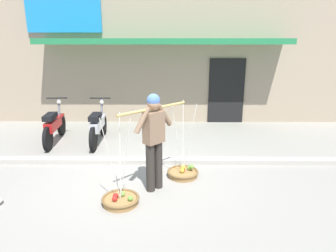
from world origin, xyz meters
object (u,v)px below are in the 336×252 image
fruit_vendor (154,136)px  motorcycle_second_in_row (98,126)px  fruit_basket_left_side (183,172)px  motorcycle_nearest_shop (54,126)px  fruit_basket_right_side (121,199)px

fruit_vendor → motorcycle_second_in_row: 2.95m
fruit_basket_left_side → motorcycle_nearest_shop: bearing=148.6°
fruit_basket_right_side → motorcycle_nearest_shop: size_ratio=0.80×
fruit_vendor → motorcycle_second_in_row: fruit_vendor is taller
motorcycle_second_in_row → fruit_basket_left_side: bearing=-43.1°
motorcycle_nearest_shop → motorcycle_second_in_row: (1.11, -0.00, 0.00)m
fruit_vendor → motorcycle_nearest_shop: fruit_vendor is taller
fruit_basket_left_side → motorcycle_second_in_row: size_ratio=0.80×
fruit_basket_right_side → motorcycle_nearest_shop: fruit_basket_right_side is taller
fruit_vendor → motorcycle_second_in_row: bearing=122.3°
fruit_vendor → fruit_basket_right_side: size_ratio=1.17×
fruit_vendor → fruit_basket_left_side: bearing=44.4°
fruit_vendor → motorcycle_nearest_shop: (-2.66, 2.46, -0.52)m
fruit_basket_left_side → motorcycle_second_in_row: 2.86m
fruit_vendor → fruit_basket_right_side: 1.16m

